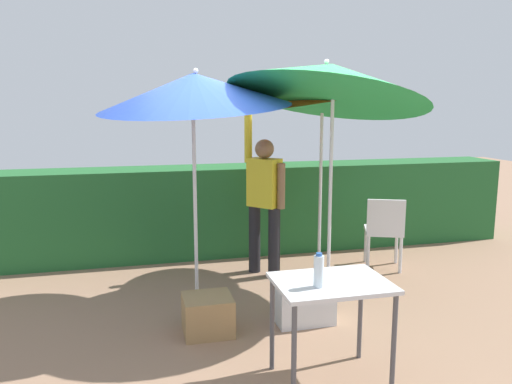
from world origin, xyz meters
name	(u,v)px	position (x,y,z in m)	size (l,w,h in m)	color
ground_plane	(263,304)	(0.00, 0.00, 0.00)	(24.00, 24.00, 0.00)	#937056
hedge_row	(227,209)	(0.00, 1.92, 0.59)	(8.00, 0.70, 1.18)	#23602D
umbrella_rainbow	(194,91)	(-0.63, 0.16, 2.12)	(1.86, 1.85, 2.42)	silver
umbrella_orange	(323,89)	(0.91, 0.80, 2.16)	(1.57, 1.55, 2.44)	silver
umbrella_yellow	(330,82)	(0.70, 0.09, 2.21)	(2.09, 2.03, 2.71)	silver
person_vendor	(264,197)	(0.25, 0.90, 0.93)	(0.43, 0.47, 1.88)	black
chair_plastic	(384,228)	(1.70, 0.71, 0.51)	(0.57, 0.57, 0.89)	silver
cooler_box	(304,302)	(0.26, -0.50, 0.20)	(0.52, 0.32, 0.40)	silver
crate_cardboard	(208,315)	(-0.64, -0.51, 0.17)	(0.42, 0.39, 0.34)	#9E7A4C
folding_table	(331,294)	(0.10, -1.50, 0.67)	(0.80, 0.60, 0.76)	#4C4C51
bottle_water	(319,271)	(-0.03, -1.58, 0.87)	(0.07, 0.07, 0.24)	silver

